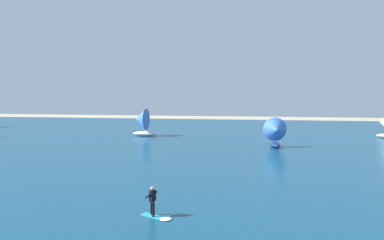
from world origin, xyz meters
TOP-DOWN VIEW (x-y plane):
  - ocean at (0.00, 50.48)m, footprint 160.00×90.00m
  - kitesurfer at (-2.48, 18.19)m, footprint 2.00×1.39m
  - sailboat_near_shore at (-14.92, 55.88)m, footprint 4.15×3.52m
  - sailboat_mid_left at (5.19, 46.33)m, footprint 3.11×3.62m

SIDE VIEW (x-z plane):
  - ocean at x=0.00m, z-range 0.00..0.10m
  - kitesurfer at x=-2.48m, z-range -0.13..1.54m
  - sailboat_mid_left at x=5.19m, z-range -0.07..4.08m
  - sailboat_near_shore at x=-14.92m, z-range -0.10..4.76m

